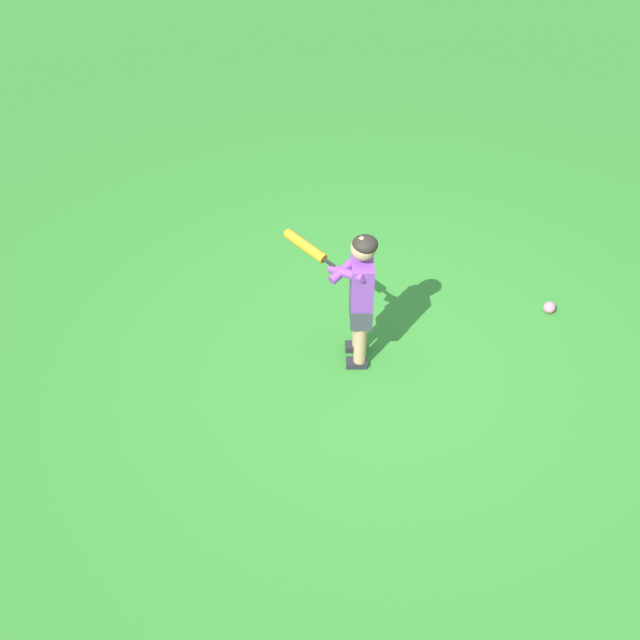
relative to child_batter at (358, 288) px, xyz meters
name	(u,v)px	position (x,y,z in m)	size (l,w,h in m)	color
ground_plane	(385,365)	(-0.16, -0.18, -0.65)	(40.00, 40.00, 0.00)	#2D7528
child_batter	(358,288)	(0.00, 0.00, 0.00)	(0.66, 0.52, 1.08)	#232328
play_ball_by_bucket	(549,307)	(-0.02, -1.61, -0.60)	(0.09, 0.09, 0.09)	pink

